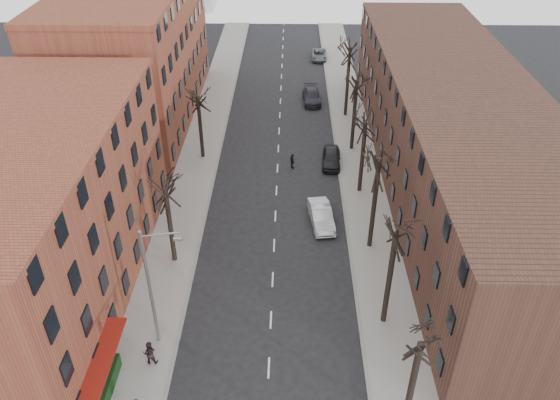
{
  "coord_description": "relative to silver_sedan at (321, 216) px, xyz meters",
  "views": [
    {
      "loc": [
        1.11,
        -13.99,
        27.61
      ],
      "look_at": [
        0.46,
        20.6,
        4.0
      ],
      "focal_mm": 35.0,
      "sensor_mm": 36.0,
      "label": 1
    }
  ],
  "objects": [
    {
      "name": "tree_right_c",
      "position": [
        3.73,
        -3.04,
        -0.79
      ],
      "size": [
        5.2,
        5.2,
        11.6
      ],
      "primitive_type": null,
      "color": "black",
      "rests_on": "ground"
    },
    {
      "name": "tree_left_b",
      "position": [
        -11.47,
        10.96,
        -0.79
      ],
      "size": [
        5.2,
        5.2,
        9.5
      ],
      "primitive_type": null,
      "color": "black",
      "rests_on": "ground"
    },
    {
      "name": "awning_left",
      "position": [
        -13.27,
        -17.04,
        -0.79
      ],
      "size": [
        1.2,
        7.0,
        0.15
      ],
      "primitive_type": "cube",
      "color": "maroon",
      "rests_on": "ground"
    },
    {
      "name": "pedestrian_b",
      "position": [
        -11.18,
        -14.85,
        0.23
      ],
      "size": [
        0.88,
        0.7,
        1.74
      ],
      "primitive_type": "imported",
      "rotation": [
        0.0,
        0.0,
        3.19
      ],
      "color": "black",
      "rests_on": "sidewalk_left"
    },
    {
      "name": "tree_left_a",
      "position": [
        -11.47,
        -5.04,
        -0.79
      ],
      "size": [
        5.2,
        5.2,
        9.5
      ],
      "primitive_type": null,
      "color": "black",
      "rests_on": "ground"
    },
    {
      "name": "sidewalk_left",
      "position": [
        -11.87,
        11.96,
        -0.71
      ],
      "size": [
        4.0,
        90.0,
        0.15
      ],
      "primitive_type": "cube",
      "color": "gray",
      "rests_on": "ground"
    },
    {
      "name": "pedestrian_crossing",
      "position": [
        -2.42,
        9.04,
        -0.01
      ],
      "size": [
        0.7,
        0.99,
        1.55
      ],
      "primitive_type": "imported",
      "rotation": [
        0.0,
        0.0,
        1.97
      ],
      "color": "black",
      "rests_on": "ground"
    },
    {
      "name": "tree_right_e",
      "position": [
        3.73,
        12.96,
        -0.79
      ],
      "size": [
        5.2,
        5.2,
        10.8
      ],
      "primitive_type": null,
      "color": "black",
      "rests_on": "ground"
    },
    {
      "name": "building_right",
      "position": [
        12.13,
        6.96,
        4.21
      ],
      "size": [
        12.0,
        50.0,
        10.0
      ],
      "primitive_type": "cube",
      "color": "#472B21",
      "rests_on": "ground"
    },
    {
      "name": "streetlight",
      "position": [
        -10.9,
        -13.04,
        4.22
      ],
      "size": [
        2.45,
        0.22,
        9.03
      ],
      "color": "slate",
      "rests_on": "ground"
    },
    {
      "name": "tree_right_d",
      "position": [
        3.73,
        4.96,
        -0.79
      ],
      "size": [
        5.2,
        5.2,
        10.0
      ],
      "primitive_type": null,
      "color": "black",
      "rests_on": "ground"
    },
    {
      "name": "tree_right_f",
      "position": [
        3.73,
        20.96,
        -0.79
      ],
      "size": [
        5.2,
        5.2,
        11.6
      ],
      "primitive_type": null,
      "color": "black",
      "rests_on": "ground"
    },
    {
      "name": "sidewalk_right",
      "position": [
        4.13,
        11.96,
        -0.71
      ],
      "size": [
        4.0,
        90.0,
        0.15
      ],
      "primitive_type": "cube",
      "color": "gray",
      "rests_on": "ground"
    },
    {
      "name": "parked_car_mid",
      "position": [
        -0.07,
        24.76,
        -0.05
      ],
      "size": [
        2.3,
        5.18,
        1.48
      ],
      "primitive_type": "imported",
      "rotation": [
        0.0,
        0.0,
        0.05
      ],
      "color": "black",
      "rests_on": "ground"
    },
    {
      "name": "parked_car_near",
      "position": [
        1.43,
        9.85,
        -0.03
      ],
      "size": [
        2.05,
        4.53,
        1.51
      ],
      "primitive_type": "imported",
      "rotation": [
        0.0,
        0.0,
        -0.06
      ],
      "color": "black",
      "rests_on": "ground"
    },
    {
      "name": "tree_right_b",
      "position": [
        3.73,
        -11.04,
        -0.79
      ],
      "size": [
        5.2,
        5.2,
        10.8
      ],
      "primitive_type": null,
      "color": "black",
      "rests_on": "ground"
    },
    {
      "name": "parked_car_far",
      "position": [
        1.43,
        39.76,
        -0.15
      ],
      "size": [
        2.21,
        4.63,
        1.27
      ],
      "primitive_type": "imported",
      "rotation": [
        0.0,
        0.0,
        -0.02
      ],
      "color": "#5B5E63",
      "rests_on": "ground"
    },
    {
      "name": "building_left_far",
      "position": [
        -19.87,
        20.96,
        6.21
      ],
      "size": [
        12.0,
        28.0,
        14.0
      ],
      "primitive_type": "cube",
      "color": "brown",
      "rests_on": "ground"
    },
    {
      "name": "building_left_near",
      "position": [
        -19.87,
        -8.04,
        5.21
      ],
      "size": [
        12.0,
        26.0,
        12.0
      ],
      "primitive_type": "cube",
      "color": "brown",
      "rests_on": "ground"
    },
    {
      "name": "silver_sedan",
      "position": [
        0.0,
        0.0,
        0.0
      ],
      "size": [
        2.3,
        4.96,
        1.58
      ],
      "primitive_type": "imported",
      "rotation": [
        0.0,
        0.0,
        0.13
      ],
      "color": "silver",
      "rests_on": "ground"
    }
  ]
}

